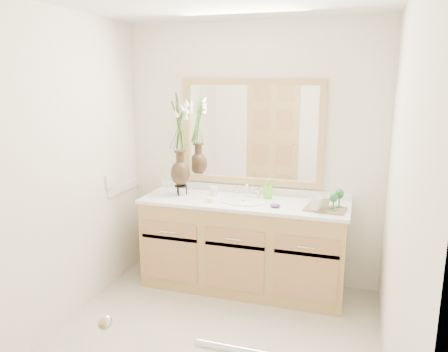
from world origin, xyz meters
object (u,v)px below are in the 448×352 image
(flower_vase, at_px, (180,132))
(soap_bottle, at_px, (268,190))
(tray, at_px, (325,209))
(tumbler, at_px, (214,191))

(flower_vase, bearing_deg, soap_bottle, 8.33)
(tray, bearing_deg, soap_bottle, 164.99)
(tumbler, xyz_separation_m, soap_bottle, (0.50, 0.05, 0.03))
(soap_bottle, distance_m, tray, 0.57)
(tumbler, bearing_deg, flower_vase, -168.33)
(tumbler, bearing_deg, tray, -8.68)
(flower_vase, xyz_separation_m, tray, (1.32, -0.09, -0.57))
(flower_vase, bearing_deg, tumbler, 11.67)
(tray, bearing_deg, tumbler, 178.12)
(tray, bearing_deg, flower_vase, -177.26)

